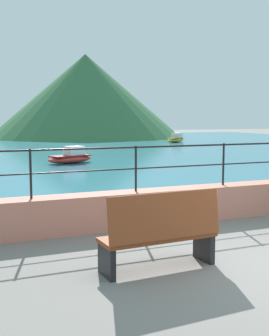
# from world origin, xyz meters

# --- Properties ---
(promenade_wall) EXTENTS (20.00, 0.56, 0.70)m
(promenade_wall) POSITION_xyz_m (0.00, 3.20, 0.35)
(promenade_wall) COLOR tan
(promenade_wall) RESTS_ON ground
(railing) EXTENTS (18.44, 0.04, 0.90)m
(railing) POSITION_xyz_m (0.00, 3.20, 1.33)
(railing) COLOR black
(railing) RESTS_ON promenade_wall
(lake_water) EXTENTS (64.00, 44.32, 0.06)m
(lake_water) POSITION_xyz_m (0.00, 25.84, 0.03)
(lake_water) COLOR teal
(lake_water) RESTS_ON ground
(hill_main) EXTENTS (20.05, 20.05, 8.60)m
(hill_main) POSITION_xyz_m (9.04, 40.03, 4.30)
(hill_main) COLOR #33663D
(hill_main) RESTS_ON ground
(bench_main) EXTENTS (1.72, 0.63, 1.13)m
(bench_main) POSITION_xyz_m (-1.70, 0.71, 0.56)
(bench_main) COLOR brown
(bench_main) RESTS_ON ground
(boat_2) EXTENTS (2.42, 2.01, 0.76)m
(boat_2) POSITION_xyz_m (13.15, 27.85, 0.33)
(boat_2) COLOR gold
(boat_2) RESTS_ON lake_water
(boat_5) EXTENTS (2.47, 1.64, 0.76)m
(boat_5) POSITION_xyz_m (0.76, 14.93, 0.33)
(boat_5) COLOR red
(boat_5) RESTS_ON lake_water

